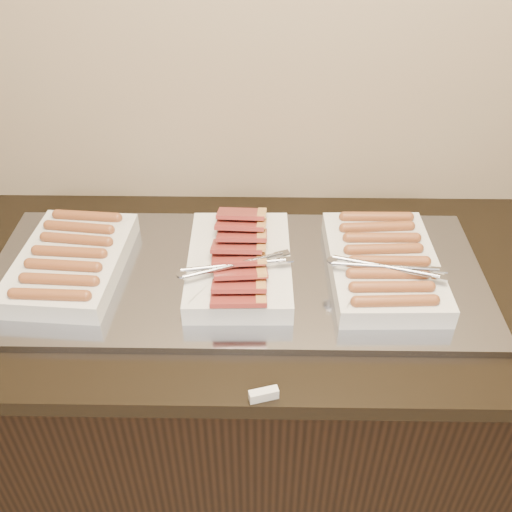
{
  "coord_description": "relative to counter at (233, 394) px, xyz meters",
  "views": [
    {
      "loc": [
        0.08,
        1.07,
        1.81
      ],
      "look_at": [
        0.07,
        2.13,
        0.97
      ],
      "focal_mm": 40.0,
      "sensor_mm": 36.0,
      "label": 1
    }
  ],
  "objects": [
    {
      "name": "warming_tray",
      "position": [
        0.02,
        0.0,
        0.46
      ],
      "size": [
        1.2,
        0.5,
        0.02
      ],
      "primitive_type": "cube",
      "color": "gray",
      "rests_on": "counter"
    },
    {
      "name": "dish_left",
      "position": [
        -0.38,
        -0.0,
        0.5
      ],
      "size": [
        0.26,
        0.38,
        0.07
      ],
      "rotation": [
        0.0,
        0.0,
        -0.07
      ],
      "color": "silver",
      "rests_on": "warming_tray"
    },
    {
      "name": "counter",
      "position": [
        0.0,
        0.0,
        0.0
      ],
      "size": [
        2.06,
        0.76,
        0.9
      ],
      "color": "black",
      "rests_on": "ground"
    },
    {
      "name": "dish_center",
      "position": [
        0.03,
        -0.0,
        0.5
      ],
      "size": [
        0.27,
        0.39,
        0.09
      ],
      "rotation": [
        0.0,
        0.0,
        0.02
      ],
      "color": "silver",
      "rests_on": "warming_tray"
    },
    {
      "name": "label_holder",
      "position": [
        0.09,
        -0.36,
        0.46
      ],
      "size": [
        0.06,
        0.03,
        0.02
      ],
      "primitive_type": "cube",
      "rotation": [
        0.0,
        0.0,
        0.27
      ],
      "color": "silver",
      "rests_on": "counter"
    },
    {
      "name": "dish_right",
      "position": [
        0.37,
        -0.0,
        0.5
      ],
      "size": [
        0.27,
        0.38,
        0.08
      ],
      "rotation": [
        0.0,
        0.0,
        0.02
      ],
      "color": "silver",
      "rests_on": "warming_tray"
    }
  ]
}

